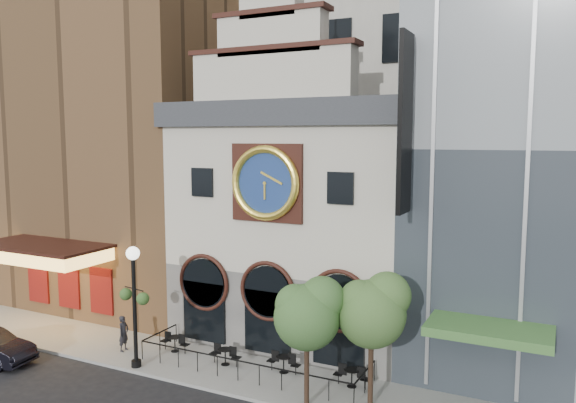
% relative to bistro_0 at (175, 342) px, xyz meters
% --- Properties ---
extents(ground, '(120.00, 120.00, 0.00)m').
position_rel_bistro_0_xyz_m(ground, '(4.51, -2.67, -0.61)').
color(ground, black).
rests_on(ground, ground).
extents(sidewalk, '(44.00, 5.00, 0.15)m').
position_rel_bistro_0_xyz_m(sidewalk, '(4.51, -0.17, -0.54)').
color(sidewalk, gray).
rests_on(sidewalk, ground).
extents(clock_building, '(12.60, 8.78, 18.65)m').
position_rel_bistro_0_xyz_m(clock_building, '(4.51, 5.16, 6.07)').
color(clock_building, '#605E5B').
rests_on(clock_building, ground).
extents(theater_building, '(14.00, 15.60, 25.00)m').
position_rel_bistro_0_xyz_m(theater_building, '(-8.49, 7.29, 11.99)').
color(theater_building, brown).
rests_on(theater_building, ground).
extents(office_tower, '(20.00, 16.00, 40.00)m').
position_rel_bistro_0_xyz_m(office_tower, '(4.51, 17.33, 19.39)').
color(office_tower, beige).
rests_on(office_tower, ground).
extents(cafe_railing, '(10.60, 2.60, 0.90)m').
position_rel_bistro_0_xyz_m(cafe_railing, '(4.51, -0.17, -0.01)').
color(cafe_railing, black).
rests_on(cafe_railing, sidewalk).
extents(bistro_0, '(1.58, 0.68, 0.90)m').
position_rel_bistro_0_xyz_m(bistro_0, '(0.00, 0.00, 0.00)').
color(bistro_0, black).
rests_on(bistro_0, sidewalk).
extents(bistro_1, '(1.58, 0.68, 0.90)m').
position_rel_bistro_0_xyz_m(bistro_1, '(3.10, -0.27, 0.00)').
color(bistro_1, black).
rests_on(bistro_1, sidewalk).
extents(bistro_2, '(1.58, 0.68, 0.90)m').
position_rel_bistro_0_xyz_m(bistro_2, '(5.91, 0.15, 0.00)').
color(bistro_2, black).
rests_on(bistro_2, sidewalk).
extents(bistro_3, '(1.58, 0.68, 0.90)m').
position_rel_bistro_0_xyz_m(bistro_3, '(9.14, 0.14, 0.00)').
color(bistro_3, black).
rests_on(bistro_3, sidewalk).
extents(pedestrian, '(0.47, 0.68, 1.76)m').
position_rel_bistro_0_xyz_m(pedestrian, '(-2.34, -1.01, 0.42)').
color(pedestrian, black).
rests_on(pedestrian, sidewalk).
extents(lamppost, '(1.77, 0.80, 5.61)m').
position_rel_bistro_0_xyz_m(lamppost, '(-0.45, -2.27, 3.01)').
color(lamppost, black).
rests_on(lamppost, sidewalk).
extents(tree_left, '(2.69, 2.59, 5.17)m').
position_rel_bistro_0_xyz_m(tree_left, '(8.16, -2.17, 3.33)').
color(tree_left, '#382619').
rests_on(tree_left, sidewalk).
extents(tree_right, '(2.77, 2.67, 5.34)m').
position_rel_bistro_0_xyz_m(tree_right, '(10.39, -1.02, 3.45)').
color(tree_right, '#382619').
rests_on(tree_right, sidewalk).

